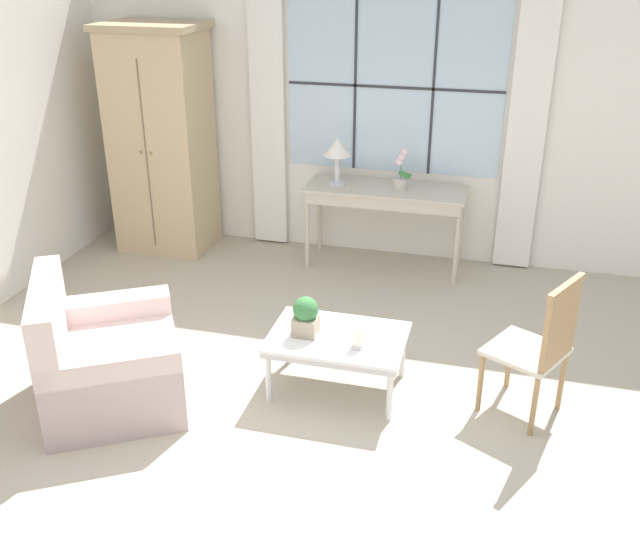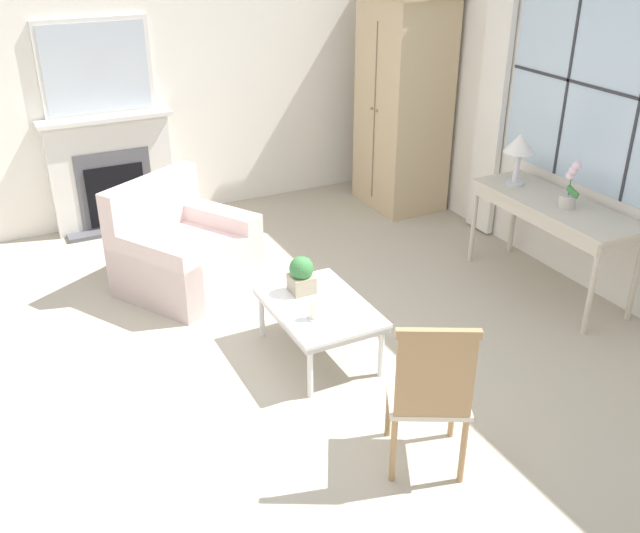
# 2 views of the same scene
# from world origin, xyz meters

# --- Properties ---
(ground_plane) EXTENTS (14.00, 14.00, 0.00)m
(ground_plane) POSITION_xyz_m (0.00, 0.00, 0.00)
(ground_plane) COLOR #B2A893
(wall_back_windowed) EXTENTS (7.20, 0.14, 2.80)m
(wall_back_windowed) POSITION_xyz_m (0.00, 3.02, 1.40)
(wall_back_windowed) COLOR white
(wall_back_windowed) RESTS_ON ground_plane
(wall_left) EXTENTS (0.06, 7.20, 2.80)m
(wall_left) POSITION_xyz_m (-3.03, 0.60, 1.40)
(wall_left) COLOR white
(wall_left) RESTS_ON ground_plane
(fireplace) EXTENTS (0.34, 1.24, 1.99)m
(fireplace) POSITION_xyz_m (-2.91, -0.23, 0.66)
(fireplace) COLOR #515156
(fireplace) RESTS_ON ground_plane
(armoire) EXTENTS (0.94, 0.72, 2.17)m
(armoire) POSITION_xyz_m (-2.18, 2.62, 1.09)
(armoire) COLOR tan
(armoire) RESTS_ON ground_plane
(console_table) EXTENTS (1.47, 0.53, 0.78)m
(console_table) POSITION_xyz_m (0.02, 2.67, 0.69)
(console_table) COLOR beige
(console_table) RESTS_ON ground_plane
(table_lamp) EXTENTS (0.26, 0.26, 0.44)m
(table_lamp) POSITION_xyz_m (-0.44, 2.64, 1.11)
(table_lamp) COLOR silver
(table_lamp) RESTS_ON console_table
(potted_orchid) EXTENTS (0.17, 0.13, 0.38)m
(potted_orchid) POSITION_xyz_m (0.15, 2.66, 0.92)
(potted_orchid) COLOR #BCB7AD
(potted_orchid) RESTS_ON console_table
(armchair_upholstered) EXTENTS (1.23, 1.28, 0.90)m
(armchair_upholstered) POSITION_xyz_m (-1.37, 0.00, 0.29)
(armchair_upholstered) COLOR beige
(armchair_upholstered) RESTS_ON ground_plane
(side_chair_wooden) EXTENTS (0.59, 0.59, 0.99)m
(side_chair_wooden) POSITION_xyz_m (1.39, 0.56, 0.56)
(side_chair_wooden) COLOR beige
(side_chair_wooden) RESTS_ON ground_plane
(coffee_table) EXTENTS (0.92, 0.63, 0.42)m
(coffee_table) POSITION_xyz_m (0.08, 0.54, 0.37)
(coffee_table) COLOR silver
(coffee_table) RESTS_ON ground_plane
(potted_plant_small) EXTENTS (0.17, 0.17, 0.27)m
(potted_plant_small) POSITION_xyz_m (-0.14, 0.51, 0.55)
(potted_plant_small) COLOR tan
(potted_plant_small) RESTS_ON coffee_table
(pillar_candle) EXTENTS (0.10, 0.10, 0.15)m
(pillar_candle) POSITION_xyz_m (0.24, 0.42, 0.48)
(pillar_candle) COLOR silver
(pillar_candle) RESTS_ON coffee_table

